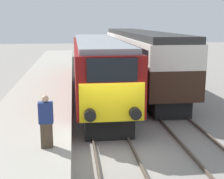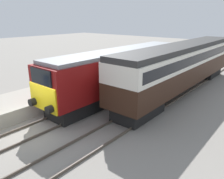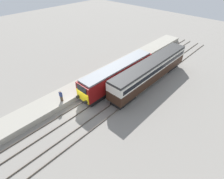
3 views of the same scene
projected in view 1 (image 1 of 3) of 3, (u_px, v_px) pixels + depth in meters
The scene contains 7 objects.
ground_plane at pixel (115, 156), 11.22m from camera, with size 120.00×120.00×0.00m, color gray.
platform_left at pixel (42, 96), 18.49m from camera, with size 3.50×50.00×0.88m.
rails_near_track at pixel (102, 114), 16.05m from camera, with size 1.51×60.00×0.14m.
rails_far_track at pixel (166, 112), 16.46m from camera, with size 1.50×60.00×0.14m.
locomotive at pixel (97, 66), 18.72m from camera, with size 2.70×14.97×3.72m.
passenger_carriage at pixel (139, 53), 23.07m from camera, with size 2.75×17.90×4.05m.
person_on_platform at pixel (46, 122), 9.60m from camera, with size 0.44×0.26×1.67m.
Camera 1 is at (-1.40, -10.36, 4.73)m, focal length 50.00 mm.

